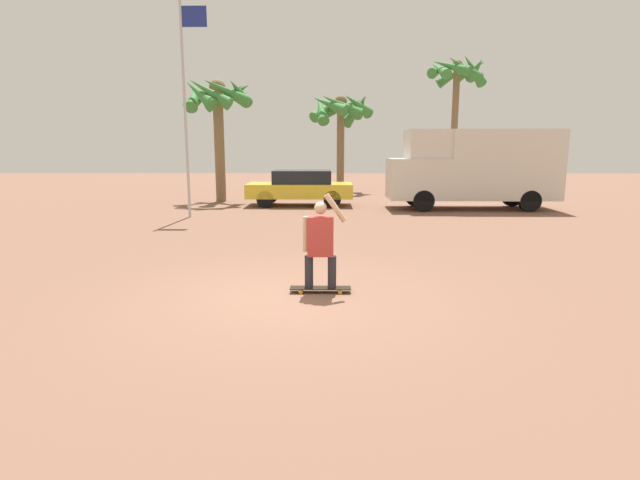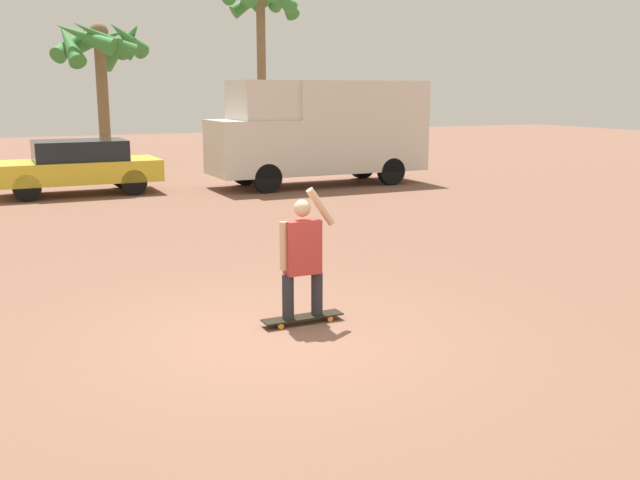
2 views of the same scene
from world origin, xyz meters
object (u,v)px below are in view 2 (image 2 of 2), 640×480
at_px(parked_car_yellow, 78,165).
at_px(palm_tree_near_van, 262,6).
at_px(palm_tree_center_background, 101,46).
at_px(skateboard, 303,318).
at_px(camper_van, 322,129).
at_px(person_skateboarder, 302,252).

distance_m(parked_car_yellow, palm_tree_near_van, 11.46).
distance_m(palm_tree_near_van, palm_tree_center_background, 6.26).
xyz_separation_m(palm_tree_near_van, palm_tree_center_background, (-6.03, 0.29, -1.65)).
bearing_deg(skateboard, palm_tree_center_background, 87.50).
relative_size(camper_van, palm_tree_near_van, 0.90).
distance_m(camper_van, palm_tree_center_background, 9.67).
distance_m(skateboard, palm_tree_near_van, 21.22).
height_order(skateboard, person_skateboarder, person_skateboarder).
height_order(person_skateboarder, parked_car_yellow, person_skateboarder).
xyz_separation_m(skateboard, person_skateboarder, (-0.00, -0.00, 0.81)).
bearing_deg(camper_van, palm_tree_near_van, 82.05).
distance_m(skateboard, palm_tree_center_background, 19.95).
bearing_deg(palm_tree_near_van, parked_car_yellow, -140.42).
distance_m(camper_van, palm_tree_near_van, 8.77).
bearing_deg(camper_van, parked_car_yellow, 171.28).
relative_size(person_skateboarder, camper_van, 0.24).
xyz_separation_m(person_skateboarder, camper_van, (5.83, 11.63, 0.78)).
distance_m(skateboard, person_skateboarder, 0.81).
relative_size(skateboard, person_skateboarder, 0.64).
relative_size(camper_van, palm_tree_center_background, 1.20).
height_order(camper_van, palm_tree_center_background, palm_tree_center_background).
xyz_separation_m(camper_van, parked_car_yellow, (-6.83, 1.05, -0.88)).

